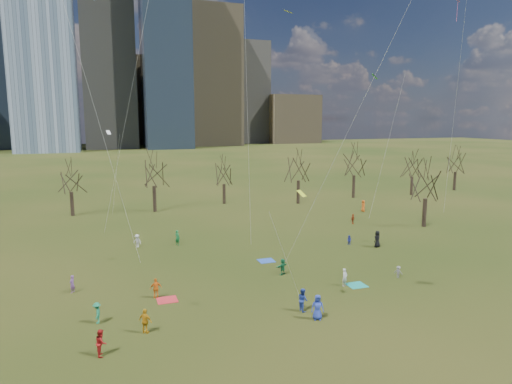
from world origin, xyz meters
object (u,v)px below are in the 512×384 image
object	(u,v)px
person_2	(101,343)
blanket_navy	(266,261)
blanket_crimson	(167,300)
person_0	(318,307)
blanket_teal	(356,285)
person_1	(345,277)
person_4	(145,321)

from	to	relation	value
person_2	blanket_navy	bearing A→B (deg)	-46.86
blanket_crimson	person_0	distance (m)	12.13
blanket_teal	person_2	bearing A→B (deg)	-166.02
person_1	person_4	xyz separation A→B (m)	(-17.25, -3.43, 0.09)
blanket_navy	person_0	world-z (taller)	person_0
blanket_crimson	person_4	bearing A→B (deg)	-112.63
person_2	person_4	xyz separation A→B (m)	(2.84, 2.10, 0.03)
blanket_navy	person_1	xyz separation A→B (m)	(4.00, -8.79, 0.76)
blanket_navy	person_1	world-z (taller)	person_1
blanket_crimson	person_1	bearing A→B (deg)	-6.99
person_1	person_2	bearing A→B (deg)	171.94
person_2	blanket_crimson	bearing A→B (deg)	-32.87
blanket_crimson	person_1	distance (m)	15.18
blanket_crimson	blanket_navy	bearing A→B (deg)	32.14
blanket_teal	person_1	size ratio (longest dim) A/B	1.04
person_4	blanket_crimson	bearing A→B (deg)	-71.18
person_0	person_4	world-z (taller)	person_0
blanket_teal	blanket_crimson	bearing A→B (deg)	172.49
blanket_teal	blanket_crimson	xyz separation A→B (m)	(-16.08, 2.12, 0.00)
person_4	person_0	bearing A→B (deg)	-147.49
blanket_navy	blanket_crimson	bearing A→B (deg)	-147.86
person_0	person_4	distance (m)	12.10
person_0	person_1	world-z (taller)	person_0
blanket_teal	person_1	distance (m)	1.31
blanket_crimson	person_0	bearing A→B (deg)	-36.27
blanket_crimson	person_0	world-z (taller)	person_0
blanket_navy	person_2	bearing A→B (deg)	-138.34
person_0	person_2	xyz separation A→B (m)	(-14.80, -0.22, -0.09)
person_0	person_1	size ratio (longest dim) A/B	1.20
person_2	person_4	size ratio (longest dim) A/B	0.97
blanket_crimson	person_4	size ratio (longest dim) A/B	0.92
person_0	person_4	xyz separation A→B (m)	(-11.95, 1.88, -0.06)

